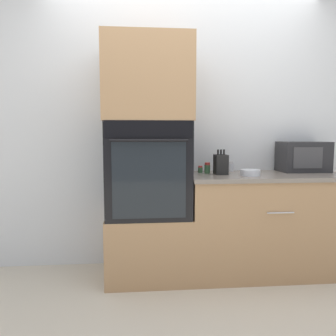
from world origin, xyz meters
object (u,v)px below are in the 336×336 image
(knife_block, at_px, (221,164))
(bowl, at_px, (250,173))
(wall_oven, at_px, (148,168))
(condiment_jar_mid, at_px, (200,169))
(condiment_jar_far, at_px, (230,166))
(condiment_jar_near, at_px, (207,168))
(microwave, at_px, (303,157))

(knife_block, distance_m, bowl, 0.26)
(bowl, bearing_deg, wall_oven, 173.91)
(condiment_jar_mid, xyz_separation_m, condiment_jar_far, (0.30, 0.09, 0.02))
(wall_oven, bearing_deg, condiment_jar_near, 11.07)
(condiment_jar_near, distance_m, condiment_jar_far, 0.28)
(knife_block, height_order, condiment_jar_mid, knife_block)
(microwave, relative_size, bowl, 2.59)
(condiment_jar_far, bearing_deg, microwave, -7.40)
(knife_block, relative_size, condiment_jar_mid, 3.50)
(microwave, bearing_deg, condiment_jar_near, -177.23)
(microwave, xyz_separation_m, bowl, (-0.59, -0.24, -0.11))
(wall_oven, relative_size, condiment_jar_far, 8.41)
(microwave, relative_size, condiment_jar_near, 4.55)
(microwave, height_order, bowl, microwave)
(condiment_jar_near, bearing_deg, bowl, -30.98)
(knife_block, distance_m, condiment_jar_far, 0.26)
(condiment_jar_far, bearing_deg, wall_oven, -163.23)
(wall_oven, bearing_deg, knife_block, 1.94)
(condiment_jar_near, xyz_separation_m, condiment_jar_far, (0.25, 0.13, -0.00))
(microwave, height_order, knife_block, microwave)
(knife_block, bearing_deg, condiment_jar_mid, 140.69)
(condiment_jar_near, relative_size, condiment_jar_far, 1.02)
(condiment_jar_near, bearing_deg, condiment_jar_mid, 140.64)
(knife_block, distance_m, condiment_jar_near, 0.14)
(microwave, height_order, condiment_jar_mid, microwave)
(wall_oven, relative_size, condiment_jar_mid, 12.81)
(bowl, xyz_separation_m, condiment_jar_near, (-0.33, 0.20, 0.02))
(microwave, distance_m, bowl, 0.65)
(wall_oven, distance_m, knife_block, 0.64)
(microwave, xyz_separation_m, condiment_jar_far, (-0.67, 0.09, -0.09))
(wall_oven, relative_size, knife_block, 3.66)
(condiment_jar_mid, bearing_deg, microwave, -0.07)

